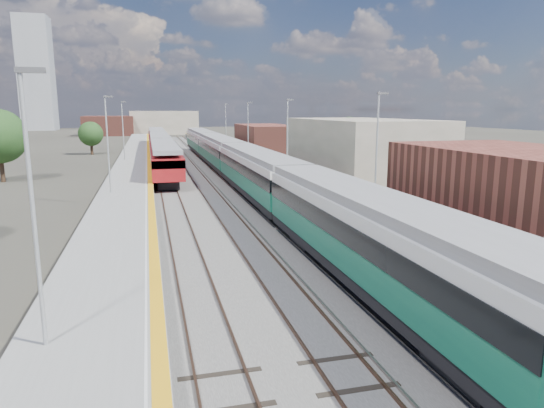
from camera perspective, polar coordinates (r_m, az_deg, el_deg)
name	(u,v)px	position (r m, az deg, el deg)	size (l,w,h in m)	color
ground	(213,175)	(56.60, -6.92, 3.41)	(320.00, 320.00, 0.00)	#47443A
ballast_bed	(192,173)	(58.82, -9.41, 3.66)	(10.50, 155.00, 0.06)	#565451
tracks	(195,170)	(60.52, -8.99, 3.95)	(8.96, 160.00, 0.17)	#4C3323
platform_right	(253,167)	(59.86, -2.21, 4.41)	(4.70, 155.00, 8.52)	slate
platform_left	(133,170)	(58.57, -16.08, 3.82)	(4.30, 155.00, 8.52)	slate
buildings	(105,98)	(144.69, -19.06, 11.75)	(72.00, 185.50, 40.00)	brown
green_train	(235,159)	(50.55, -4.38, 5.30)	(3.10, 86.29, 3.42)	black
red_train	(160,146)	(73.83, -13.07, 6.71)	(2.98, 60.36, 3.76)	black
tree_c	(91,134)	(87.17, -20.55, 7.73)	(4.05, 4.05, 5.49)	#382619
tree_d	(349,134)	(69.18, 9.02, 8.11)	(4.76, 4.76, 6.45)	#382619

